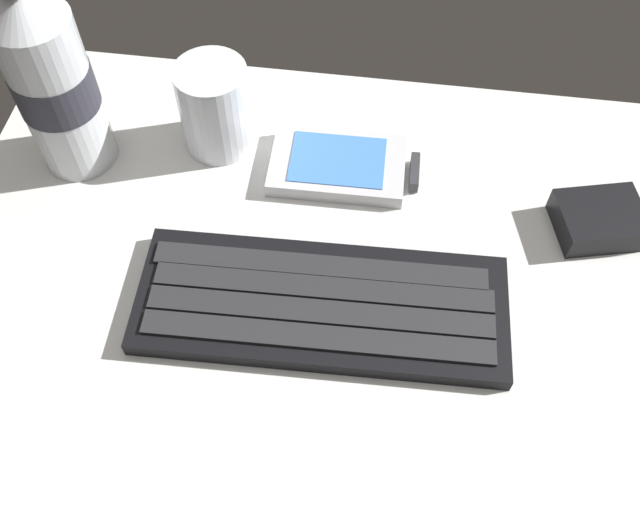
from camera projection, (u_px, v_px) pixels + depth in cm
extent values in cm
cube|color=silver|center=(320.00, 283.00, 59.00)|extent=(64.00, 48.00, 2.00)
cube|color=black|center=(322.00, 305.00, 55.87)|extent=(29.38, 12.04, 1.40)
cube|color=#28282B|center=(326.00, 264.00, 57.00)|extent=(26.73, 2.96, 0.30)
cube|color=#28282B|center=(323.00, 287.00, 55.78)|extent=(26.73, 2.96, 0.30)
cube|color=#28282B|center=(320.00, 312.00, 54.55)|extent=(26.73, 2.96, 0.30)
cube|color=#28282B|center=(317.00, 337.00, 53.33)|extent=(26.73, 2.96, 0.30)
cube|color=silver|center=(343.00, 166.00, 63.90)|extent=(12.15, 7.84, 1.40)
cube|color=#4C8CEA|center=(343.00, 160.00, 63.28)|extent=(8.52, 6.10, 0.10)
cube|color=#333338|center=(414.00, 172.00, 63.48)|extent=(0.88, 3.82, 1.12)
cylinder|color=silver|center=(215.00, 108.00, 63.00)|extent=(6.40, 6.40, 8.50)
cylinder|color=orange|center=(216.00, 116.00, 63.82)|extent=(5.50, 5.50, 6.12)
cylinder|color=silver|center=(58.00, 94.00, 59.34)|extent=(6.60, 6.60, 15.00)
cone|color=silver|center=(20.00, 3.00, 51.96)|extent=(6.60, 6.60, 2.80)
cylinder|color=#2D2D38|center=(55.00, 87.00, 58.72)|extent=(6.73, 6.73, 3.80)
cube|color=black|center=(599.00, 220.00, 59.90)|extent=(8.18, 7.17, 2.40)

